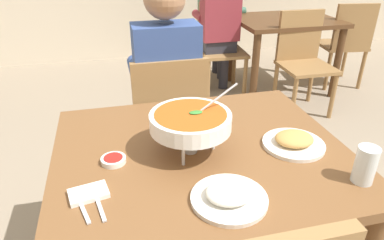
% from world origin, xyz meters
% --- Properties ---
extents(dining_table_main, '(1.11, 0.94, 0.75)m').
position_xyz_m(dining_table_main, '(0.00, 0.00, 0.64)').
color(dining_table_main, brown).
rests_on(dining_table_main, ground_plane).
extents(chair_diner_main, '(0.44, 0.44, 0.90)m').
position_xyz_m(chair_diner_main, '(-0.00, 0.75, 0.51)').
color(chair_diner_main, olive).
rests_on(chair_diner_main, ground_plane).
extents(diner_main, '(0.40, 0.45, 1.31)m').
position_xyz_m(diner_main, '(0.00, 0.79, 0.75)').
color(diner_main, '#2D2D38').
rests_on(diner_main, ground_plane).
extents(curry_bowl, '(0.33, 0.30, 0.26)m').
position_xyz_m(curry_bowl, '(-0.04, -0.01, 0.88)').
color(curry_bowl, silver).
rests_on(curry_bowl, dining_table_main).
extents(rice_plate, '(0.24, 0.24, 0.06)m').
position_xyz_m(rice_plate, '(0.01, -0.31, 0.77)').
color(rice_plate, white).
rests_on(rice_plate, dining_table_main).
extents(appetizer_plate, '(0.24, 0.24, 0.06)m').
position_xyz_m(appetizer_plate, '(0.36, -0.06, 0.77)').
color(appetizer_plate, white).
rests_on(appetizer_plate, dining_table_main).
extents(sauce_dish, '(0.09, 0.09, 0.02)m').
position_xyz_m(sauce_dish, '(-0.33, -0.01, 0.76)').
color(sauce_dish, white).
rests_on(sauce_dish, dining_table_main).
extents(napkin_folded, '(0.13, 0.10, 0.02)m').
position_xyz_m(napkin_folded, '(-0.42, -0.18, 0.76)').
color(napkin_folded, white).
rests_on(napkin_folded, dining_table_main).
extents(fork_utensil, '(0.06, 0.17, 0.01)m').
position_xyz_m(fork_utensil, '(-0.44, -0.23, 0.76)').
color(fork_utensil, silver).
rests_on(fork_utensil, dining_table_main).
extents(spoon_utensil, '(0.05, 0.17, 0.01)m').
position_xyz_m(spoon_utensil, '(-0.39, -0.23, 0.76)').
color(spoon_utensil, silver).
rests_on(spoon_utensil, dining_table_main).
extents(drink_glass, '(0.07, 0.07, 0.13)m').
position_xyz_m(drink_glass, '(0.47, -0.32, 0.81)').
color(drink_glass, silver).
rests_on(drink_glass, dining_table_main).
extents(dining_table_far, '(1.00, 0.80, 0.75)m').
position_xyz_m(dining_table_far, '(1.46, 2.16, 0.62)').
color(dining_table_far, '#51331C').
rests_on(dining_table_far, ground_plane).
extents(chair_bg_left, '(0.46, 0.46, 0.90)m').
position_xyz_m(chair_bg_left, '(0.82, 2.29, 0.51)').
color(chair_bg_left, olive).
rests_on(chair_bg_left, ground_plane).
extents(chair_bg_middle, '(0.45, 0.45, 0.90)m').
position_xyz_m(chair_bg_middle, '(0.93, 2.70, 0.51)').
color(chair_bg_middle, olive).
rests_on(chair_bg_middle, ground_plane).
extents(chair_bg_right, '(0.50, 0.50, 0.90)m').
position_xyz_m(chair_bg_right, '(2.13, 2.06, 0.51)').
color(chair_bg_right, olive).
rests_on(chair_bg_right, ground_plane).
extents(chair_bg_corner, '(0.45, 0.45, 0.90)m').
position_xyz_m(chair_bg_corner, '(1.41, 1.68, 0.51)').
color(chair_bg_corner, olive).
rests_on(chair_bg_corner, ground_plane).
extents(patron_bg_left, '(0.40, 0.45, 1.31)m').
position_xyz_m(patron_bg_left, '(0.77, 2.22, 0.75)').
color(patron_bg_left, '#2D2D38').
rests_on(patron_bg_left, ground_plane).
extents(patron_bg_middle, '(0.45, 0.40, 1.31)m').
position_xyz_m(patron_bg_middle, '(0.87, 2.70, 0.75)').
color(patron_bg_middle, '#2D2D38').
rests_on(patron_bg_middle, ground_plane).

